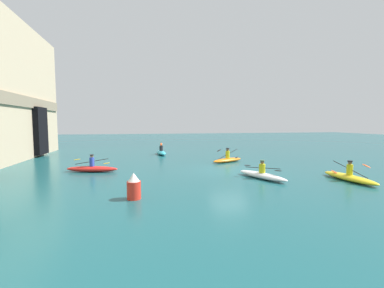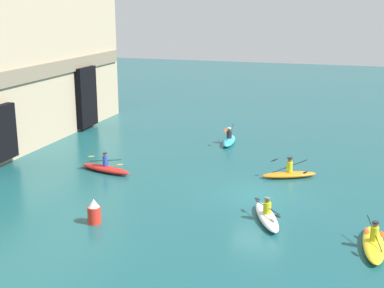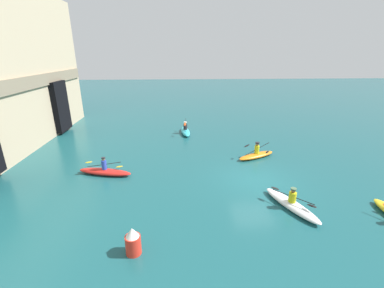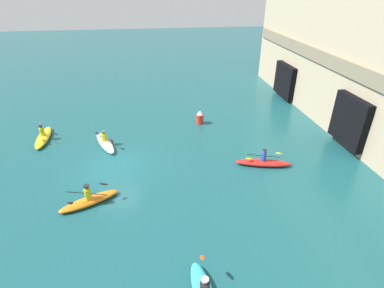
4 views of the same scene
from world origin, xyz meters
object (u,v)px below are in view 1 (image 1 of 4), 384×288
Objects in this scene: kayak_red at (92,168)px; marker_buoy at (134,187)px; kayak_white at (262,175)px; kayak_yellow at (349,177)px; kayak_cyan at (161,152)px; kayak_orange at (228,159)px.

marker_buoy is (-6.73, -2.82, 0.29)m from kayak_red.
kayak_white is at bearing -70.06° from marker_buoy.
marker_buoy reaches higher than kayak_white.
kayak_yellow is 4.74m from kayak_white.
kayak_yellow is (-5.63, -14.48, -0.02)m from kayak_red.
kayak_red is 0.97× the size of kayak_yellow.
kayak_yellow is 16.68m from kayak_cyan.
kayak_orange is at bearing -154.29° from kayak_red.
kayak_red reaches higher than marker_buoy.
kayak_white is (-4.13, -9.99, -0.01)m from kayak_red.
kayak_yellow reaches higher than kayak_white.
kayak_cyan is at bearing 103.02° from kayak_orange.
kayak_cyan is at bearing 31.22° from kayak_yellow.
marker_buoy is at bearing 126.30° from kayak_red.
kayak_red reaches higher than kayak_white.
kayak_orange is 11.52m from marker_buoy.
kayak_red is at bearing -37.68° from kayak_cyan.
kayak_yellow is 3.18× the size of marker_buoy.
marker_buoy is (-8.91, 7.30, 0.30)m from kayak_orange.
kayak_orange reaches higher than kayak_red.
kayak_red reaches higher than kayak_yellow.
kayak_yellow is 8.94m from kayak_orange.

